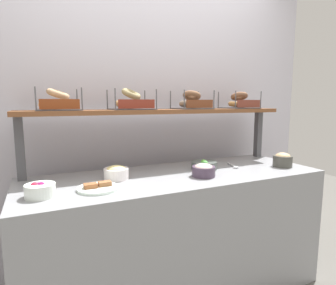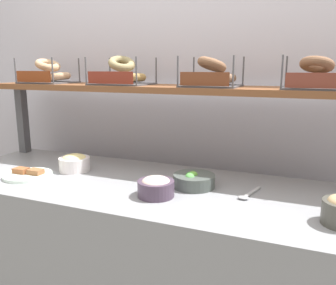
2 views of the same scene
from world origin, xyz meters
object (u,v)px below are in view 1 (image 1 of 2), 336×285
bowl_beet_salad (40,190)px  bowl_tuna_salad (204,170)px  serving_plate_white (98,188)px  serving_spoon_near_plate (234,166)px  bagel_basket_cinnamon_raisin (239,103)px  bowl_hummus (283,160)px  bagel_basket_everything (131,103)px  bagel_basket_sesame (58,103)px  bagel_basket_poppy (192,103)px  bowl_egg_salad (116,172)px  bowl_veggie_mix (204,165)px

bowl_beet_salad → bowl_tuna_salad: 0.98m
serving_plate_white → serving_spoon_near_plate: size_ratio=1.33×
serving_spoon_near_plate → bagel_basket_cinnamon_raisin: bearing=47.0°
bowl_tuna_salad → serving_plate_white: (-0.68, 0.00, -0.03)m
bowl_hummus → bagel_basket_everything: (-1.06, 0.39, 0.43)m
serving_spoon_near_plate → bagel_basket_sesame: bagel_basket_sesame is taller
serving_plate_white → serving_spoon_near_plate: bearing=7.4°
bowl_beet_salad → bagel_basket_cinnamon_raisin: bagel_basket_cinnamon_raisin is taller
serving_plate_white → bagel_basket_poppy: (0.80, 0.37, 0.47)m
bowl_hummus → bagel_basket_cinnamon_raisin: bagel_basket_cinnamon_raisin is taller
bagel_basket_everything → bagel_basket_cinnamon_raisin: 0.93m
bagel_basket_sesame → bowl_hummus: bearing=-14.0°
bowl_beet_salad → bagel_basket_everything: (0.61, 0.38, 0.44)m
serving_spoon_near_plate → bagel_basket_everything: bagel_basket_everything is taller
bowl_egg_salad → serving_plate_white: bearing=-130.9°
bowl_veggie_mix → bagel_basket_poppy: bagel_basket_poppy is taller
bowl_beet_salad → bagel_basket_sesame: bagel_basket_sesame is taller
bowl_tuna_salad → serving_plate_white: bowl_tuna_salad is taller
bowl_beet_salad → bagel_basket_everything: bearing=31.7°
serving_spoon_near_plate → bowl_hummus: bearing=-22.7°
bowl_egg_salad → bagel_basket_poppy: bagel_basket_poppy is taller
bowl_beet_salad → serving_spoon_near_plate: 1.33m
serving_plate_white → bagel_basket_everything: bagel_basket_everything is taller
bowl_beet_salad → bowl_veggie_mix: bearing=8.6°
bowl_hummus → bagel_basket_cinnamon_raisin: bearing=108.0°
serving_spoon_near_plate → bagel_basket_sesame: 1.31m
bowl_veggie_mix → bowl_egg_salad: size_ratio=1.19×
bowl_veggie_mix → bagel_basket_poppy: bearing=87.3°
bagel_basket_everything → bagel_basket_cinnamon_raisin: bagel_basket_everything is taller
bagel_basket_sesame → bagel_basket_everything: 0.48m
serving_plate_white → bagel_basket_sesame: size_ratio=0.82×
serving_plate_white → bagel_basket_everything: 0.68m
bagel_basket_everything → bagel_basket_poppy: (0.48, -0.01, -0.00)m
bagel_basket_everything → bagel_basket_poppy: bearing=-0.6°
serving_plate_white → bagel_basket_cinnamon_raisin: (1.25, 0.37, 0.47)m
bagel_basket_sesame → bagel_basket_poppy: bagel_basket_poppy is taller
bagel_basket_cinnamon_raisin → bagel_basket_everything: bearing=179.5°
bowl_hummus → serving_plate_white: (-1.38, 0.01, -0.04)m
bowl_tuna_salad → serving_spoon_near_plate: 0.38m
bagel_basket_everything → bagel_basket_poppy: 0.48m
bowl_tuna_salad → bowl_hummus: bearing=-0.5°
serving_plate_white → bagel_basket_everything: size_ratio=0.77×
serving_spoon_near_plate → bagel_basket_poppy: 0.58m
bowl_egg_salad → serving_spoon_near_plate: 0.89m
bowl_tuna_salad → serving_plate_white: size_ratio=0.67×
bowl_veggie_mix → bagel_basket_everything: size_ratio=0.63×
bowl_beet_salad → bagel_basket_everything: size_ratio=0.51×
bowl_beet_salad → serving_spoon_near_plate: size_ratio=0.87×
bowl_tuna_salad → bagel_basket_cinnamon_raisin: bearing=33.2°
serving_spoon_near_plate → bagel_basket_cinnamon_raisin: size_ratio=0.62×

